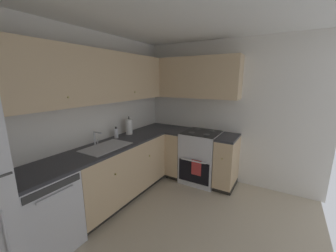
{
  "coord_description": "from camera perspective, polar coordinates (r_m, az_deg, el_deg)",
  "views": [
    {
      "loc": [
        -1.71,
        -0.9,
        1.82
      ],
      "look_at": [
        0.96,
        0.67,
        1.12
      ],
      "focal_mm": 21.67,
      "sensor_mm": 36.0,
      "label": 1
    }
  ],
  "objects": [
    {
      "name": "paper_towel_roll",
      "position": [
        3.52,
        -10.88,
        -0.19
      ],
      "size": [
        0.11,
        0.11,
        0.32
      ],
      "color": "white",
      "rests_on": "countertop_back"
    },
    {
      "name": "dishwasher",
      "position": [
        2.71,
        -31.93,
        -20.04
      ],
      "size": [
        0.6,
        0.63,
        0.88
      ],
      "color": "silver",
      "rests_on": "ground_plane"
    },
    {
      "name": "ground_plane",
      "position": [
        2.67,
        2.28,
        -30.64
      ],
      "size": [
        3.72,
        3.04,
        0.02
      ],
      "primitive_type": "cube",
      "color": "#BCAD93"
    },
    {
      "name": "countertop_back",
      "position": [
        3.14,
        -14.03,
        -4.77
      ],
      "size": [
        2.92,
        0.6,
        0.03
      ],
      "primitive_type": "cube",
      "color": "#2D2D33",
      "rests_on": "lower_cabinets_back"
    },
    {
      "name": "oven_range",
      "position": [
        3.77,
        9.25,
        -8.46
      ],
      "size": [
        0.68,
        0.62,
        1.06
      ],
      "color": "silver",
      "rests_on": "ground_plane"
    },
    {
      "name": "sink",
      "position": [
        2.96,
        -16.9,
        -6.46
      ],
      "size": [
        0.66,
        0.4,
        0.1
      ],
      "color": "#B7B7BC",
      "rests_on": "countertop_back"
    },
    {
      "name": "soap_bottle",
      "position": [
        3.34,
        -14.37,
        -1.95
      ],
      "size": [
        0.06,
        0.06,
        0.18
      ],
      "color": "silver",
      "rests_on": "countertop_back"
    },
    {
      "name": "faucet",
      "position": [
        3.07,
        -19.65,
        -2.86
      ],
      "size": [
        0.07,
        0.16,
        0.2
      ],
      "color": "silver",
      "rests_on": "countertop_back"
    },
    {
      "name": "wall_back",
      "position": [
        3.04,
        -24.09,
        0.78
      ],
      "size": [
        3.82,
        0.05,
        2.49
      ],
      "primitive_type": "cube",
      "color": "silver",
      "rests_on": "ground_plane"
    },
    {
      "name": "upper_cabinets_back",
      "position": [
        2.99,
        -19.23,
        12.87
      ],
      "size": [
        2.6,
        0.34,
        0.7
      ],
      "color": "tan"
    },
    {
      "name": "countertop_right",
      "position": [
        3.61,
        9.99,
        -2.27
      ],
      "size": [
        0.6,
        1.2,
        0.03
      ],
      "color": "#2D2D33",
      "rests_on": "lower_cabinets_right"
    },
    {
      "name": "lower_cabinets_back",
      "position": [
        3.3,
        -13.6,
        -12.26
      ],
      "size": [
        1.71,
        0.62,
        0.88
      ],
      "color": "tan",
      "rests_on": "ground_plane"
    },
    {
      "name": "wall_right",
      "position": [
        3.75,
        16.24,
        3.49
      ],
      "size": [
        0.05,
        3.14,
        2.49
      ],
      "primitive_type": "cube",
      "color": "silver",
      "rests_on": "ground_plane"
    },
    {
      "name": "lower_cabinets_right",
      "position": [
        3.75,
        9.73,
        -8.94
      ],
      "size": [
        0.62,
        1.2,
        0.88
      ],
      "color": "tan",
      "rests_on": "ground_plane"
    },
    {
      "name": "upper_cabinets_right",
      "position": [
        3.75,
        6.26,
        13.35
      ],
      "size": [
        0.32,
        1.75,
        0.7
      ],
      "color": "tan"
    }
  ]
}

